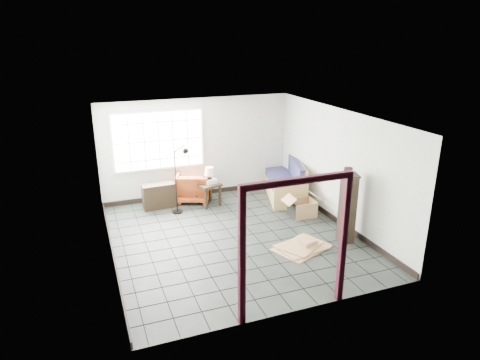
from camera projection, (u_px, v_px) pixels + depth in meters
name	position (u px, v px, depth m)	size (l,w,h in m)	color
ground	(234.00, 237.00, 9.13)	(5.50, 5.50, 0.00)	black
room_shell	(233.00, 162.00, 8.61)	(5.02, 5.52, 2.61)	#AEB2AB
window_panel	(159.00, 141.00, 10.66)	(2.32, 0.08, 1.52)	silver
doorway_trim	(296.00, 230.00, 6.29)	(1.80, 0.08, 2.20)	#3B0D1B
futon_sofa	(286.00, 182.00, 11.49)	(1.45, 2.38, 0.99)	#9B7B46
armchair	(193.00, 185.00, 11.04)	(0.81, 0.76, 0.84)	#933E15
side_table	(208.00, 187.00, 10.72)	(0.66, 0.66, 0.58)	black
table_lamp	(210.00, 172.00, 10.64)	(0.30, 0.30, 0.40)	black
projector	(211.00, 181.00, 10.67)	(0.32, 0.28, 0.10)	silver
floor_lamp	(181.00, 177.00, 10.15)	(0.49, 0.31, 1.67)	black
console_shelf	(159.00, 196.00, 10.61)	(0.81, 0.35, 0.62)	black
tall_shelf	(347.00, 207.00, 8.77)	(0.40, 0.47, 1.47)	black
pot	(348.00, 171.00, 8.50)	(0.23, 0.23, 0.13)	black
open_box	(302.00, 208.00, 10.16)	(0.95, 0.49, 0.53)	#A88251
cardboard_pile	(302.00, 246.00, 8.66)	(1.30, 1.13, 0.16)	#A88251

